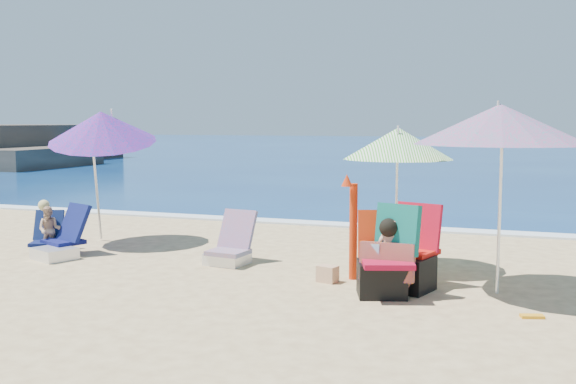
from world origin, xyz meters
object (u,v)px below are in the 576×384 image
(umbrella_striped, at_px, (398,144))
(camp_chair_left, at_px, (382,271))
(chair_rainbow, at_px, (230,250))
(person_center, at_px, (389,258))
(chair_navy, at_px, (61,243))
(umbrella_turquoise, at_px, (500,124))
(furled_umbrella, at_px, (352,222))
(camp_chair_right, at_px, (406,258))
(umbrella_blue, at_px, (102,127))
(person_left, at_px, (49,229))

(umbrella_striped, xyz_separation_m, camp_chair_left, (0.09, -1.48, -1.46))
(chair_rainbow, height_order, person_center, person_center)
(chair_navy, xyz_separation_m, person_center, (5.13, -0.59, 0.24))
(chair_rainbow, distance_m, person_center, 2.71)
(umbrella_turquoise, xyz_separation_m, furled_umbrella, (-1.79, 0.13, -1.26))
(umbrella_striped, xyz_separation_m, chair_rainbow, (-2.34, -0.44, -1.55))
(furled_umbrella, distance_m, chair_rainbow, 2.01)
(furled_umbrella, relative_size, chair_navy, 1.36)
(umbrella_striped, bearing_deg, chair_rainbow, -169.25)
(furled_umbrella, xyz_separation_m, camp_chair_right, (0.75, -0.33, -0.37))
(furled_umbrella, xyz_separation_m, camp_chair_left, (0.54, -0.68, -0.46))
(camp_chair_right, height_order, person_center, camp_chair_right)
(furled_umbrella, height_order, chair_navy, furled_umbrella)
(umbrella_turquoise, height_order, umbrella_striped, umbrella_turquoise)
(umbrella_blue, bearing_deg, umbrella_striped, -3.12)
(person_center, distance_m, person_left, 5.60)
(camp_chair_right, relative_size, person_center, 1.19)
(umbrella_turquoise, distance_m, chair_navy, 6.57)
(chair_navy, bearing_deg, chair_rainbow, 8.92)
(camp_chair_left, bearing_deg, umbrella_blue, 160.91)
(chair_navy, bearing_deg, furled_umbrella, 0.73)
(chair_navy, bearing_deg, umbrella_turquoise, -0.69)
(umbrella_turquoise, distance_m, umbrella_striped, 1.66)
(umbrella_striped, bearing_deg, umbrella_blue, 176.88)
(camp_chair_right, distance_m, person_left, 5.71)
(chair_navy, bearing_deg, person_center, -6.60)
(umbrella_blue, height_order, person_center, umbrella_blue)
(umbrella_blue, xyz_separation_m, camp_chair_right, (5.28, -1.40, -1.58))
(person_center, bearing_deg, person_left, 171.55)
(chair_rainbow, height_order, camp_chair_left, camp_chair_left)
(chair_navy, distance_m, chair_rainbow, 2.66)
(chair_rainbow, bearing_deg, umbrella_blue, 164.75)
(furled_umbrella, relative_size, camp_chair_left, 1.38)
(chair_rainbow, bearing_deg, camp_chair_left, -23.04)
(person_left, bearing_deg, chair_navy, -29.18)
(umbrella_striped, distance_m, camp_chair_right, 1.79)
(umbrella_turquoise, distance_m, umbrella_blue, 6.43)
(umbrella_striped, height_order, chair_navy, umbrella_striped)
(umbrella_striped, height_order, camp_chair_right, umbrella_striped)
(person_left, bearing_deg, chair_rainbow, 3.45)
(furled_umbrella, bearing_deg, chair_navy, -179.27)
(furled_umbrella, bearing_deg, person_center, -46.98)
(umbrella_turquoise, height_order, umbrella_blue, umbrella_blue)
(umbrella_blue, height_order, camp_chair_right, umbrella_blue)
(person_left, bearing_deg, umbrella_turquoise, -2.60)
(umbrella_striped, bearing_deg, person_center, -83.58)
(umbrella_striped, distance_m, person_center, 1.96)
(umbrella_turquoise, xyz_separation_m, umbrella_blue, (-6.32, 1.20, -0.05))
(camp_chair_left, xyz_separation_m, camp_chair_right, (0.22, 0.35, 0.10))
(chair_navy, distance_m, camp_chair_right, 5.29)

